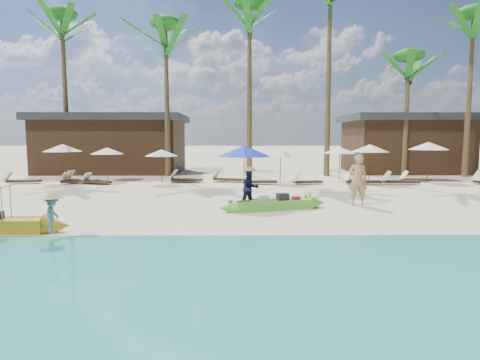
{
  "coord_description": "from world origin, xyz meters",
  "views": [
    {
      "loc": [
        1.3,
        -12.9,
        2.58
      ],
      "look_at": [
        1.42,
        2.0,
        1.01
      ],
      "focal_mm": 30.0,
      "sensor_mm": 36.0,
      "label": 1
    }
  ],
  "objects": [
    {
      "name": "ground",
      "position": [
        0.0,
        0.0,
        0.0
      ],
      "size": [
        240.0,
        240.0,
        0.0
      ],
      "primitive_type": "plane",
      "color": "#FDE5BB",
      "rests_on": "ground"
    },
    {
      "name": "resort_parasol_6",
      "position": [
        3.8,
        9.95,
        1.7
      ],
      "size": [
        1.83,
        1.83,
        1.88
      ],
      "color": "#382316",
      "rests_on": "ground"
    },
    {
      "name": "blue_umbrella",
      "position": [
        1.59,
        2.63,
        2.08
      ],
      "size": [
        2.14,
        2.14,
        2.3
      ],
      "color": "#99999E",
      "rests_on": "ground"
    },
    {
      "name": "lounger_9_left",
      "position": [
        11.74,
        10.43,
        0.19
      ],
      "size": [
        1.71,
        0.61,
        0.57
      ],
      "rotation": [
        0.0,
        0.0,
        -0.06
      ],
      "color": "#382316",
      "rests_on": "ground"
    },
    {
      "name": "lounger_4_left",
      "position": [
        -7.6,
        9.77,
        0.22
      ],
      "size": [
        2.03,
        0.98,
        0.66
      ],
      "rotation": [
        0.0,
        0.0,
        -0.2
      ],
      "color": "#382316",
      "rests_on": "ground"
    },
    {
      "name": "lounger_4_right",
      "position": [
        -6.6,
        9.43,
        0.19
      ],
      "size": [
        1.72,
        0.98,
        0.56
      ],
      "rotation": [
        0.0,
        0.0,
        -0.31
      ],
      "color": "#382316",
      "rests_on": "ground"
    },
    {
      "name": "palm_3",
      "position": [
        -3.36,
        14.27,
        8.58
      ],
      "size": [
        2.08,
        2.08,
        10.52
      ],
      "color": "brown",
      "rests_on": "ground"
    },
    {
      "name": "palm_5",
      "position": [
        7.45,
        14.38,
        10.82
      ],
      "size": [
        2.08,
        2.08,
        13.6
      ],
      "color": "brown",
      "rests_on": "ground"
    },
    {
      "name": "pavilion_west",
      "position": [
        -8.0,
        17.5,
        2.19
      ],
      "size": [
        10.8,
        6.6,
        4.3
      ],
      "color": "#382316",
      "rests_on": "ground"
    },
    {
      "name": "tourist",
      "position": [
        5.93,
        2.27,
        0.98
      ],
      "size": [
        0.75,
        0.53,
        1.97
      ],
      "primitive_type": "imported",
      "rotation": [
        0.0,
        0.0,
        3.05
      ],
      "color": "tan",
      "rests_on": "ground"
    },
    {
      "name": "green_canoe",
      "position": [
        2.62,
        1.33,
        0.2
      ],
      "size": [
        4.48,
        1.6,
        0.58
      ],
      "rotation": [
        0.0,
        0.0,
        0.29
      ],
      "color": "#66E044",
      "rests_on": "ground"
    },
    {
      "name": "lounger_6_right",
      "position": [
        2.53,
        9.35,
        0.21
      ],
      "size": [
        1.87,
        0.67,
        0.63
      ],
      "rotation": [
        0.0,
        0.0,
        0.06
      ],
      "color": "#382316",
      "rests_on": "ground"
    },
    {
      "name": "lounger_8_left",
      "position": [
        10.29,
        9.11,
        0.22
      ],
      "size": [
        2.0,
        0.76,
        0.67
      ],
      "rotation": [
        0.0,
        0.0,
        -0.08
      ],
      "color": "#382316",
      "rests_on": "ground"
    },
    {
      "name": "resort_parasol_8",
      "position": [
        8.89,
        9.87,
        2.0
      ],
      "size": [
        2.15,
        2.15,
        2.22
      ],
      "color": "#382316",
      "rests_on": "ground"
    },
    {
      "name": "palm_2",
      "position": [
        -10.45,
        15.08,
        9.18
      ],
      "size": [
        2.08,
        2.08,
        11.33
      ],
      "color": "brown",
      "rests_on": "ground"
    },
    {
      "name": "lounger_3_right",
      "position": [
        -7.88,
        9.63,
        0.2
      ],
      "size": [
        1.81,
        1.01,
        0.59
      ],
      "rotation": [
        0.0,
        0.0,
        0.29
      ],
      "color": "#382316",
      "rests_on": "ground"
    },
    {
      "name": "vendor_yellow",
      "position": [
        -3.35,
        -2.9,
        0.66
      ],
      "size": [
        0.41,
        0.65,
        0.96
      ],
      "primitive_type": "imported",
      "rotation": [
        0.0,
        0.0,
        1.67
      ],
      "color": "gray",
      "rests_on": "ground"
    },
    {
      "name": "lounger_7_right",
      "position": [
        8.2,
        9.15,
        0.23
      ],
      "size": [
        2.03,
        0.78,
        0.67
      ],
      "rotation": [
        0.0,
        0.0,
        -0.09
      ],
      "color": "#382316",
      "rests_on": "ground"
    },
    {
      "name": "lounger_6_left",
      "position": [
        0.71,
        10.56,
        0.21
      ],
      "size": [
        1.95,
        1.16,
        0.63
      ],
      "rotation": [
        0.0,
        0.0,
        -0.33
      ],
      "color": "#382316",
      "rests_on": "ground"
    },
    {
      "name": "palm_4",
      "position": [
        2.15,
        14.01,
        9.45
      ],
      "size": [
        2.08,
        2.08,
        11.7
      ],
      "color": "brown",
      "rests_on": "ground"
    },
    {
      "name": "wet_sand_strip",
      "position": [
        0.0,
        -5.0,
        0.0
      ],
      "size": [
        240.0,
        4.5,
        0.01
      ],
      "primitive_type": "cube",
      "color": "tan",
      "rests_on": "ground"
    },
    {
      "name": "lounger_5_left",
      "position": [
        -1.74,
        10.39,
        0.21
      ],
      "size": [
        1.94,
        0.81,
        0.64
      ],
      "rotation": [
        0.0,
        0.0,
        -0.13
      ],
      "color": "#382316",
      "rests_on": "ground"
    },
    {
      "name": "resort_parasol_5",
      "position": [
        -2.96,
        9.84,
        1.74
      ],
      "size": [
        1.88,
        1.88,
        1.93
      ],
      "color": "#382316",
      "rests_on": "ground"
    },
    {
      "name": "palm_6",
      "position": [
        12.84,
        14.52,
        7.05
      ],
      "size": [
        2.08,
        2.08,
        8.51
      ],
      "color": "brown",
      "rests_on": "ground"
    },
    {
      "name": "resort_parasol_7",
      "position": [
        7.62,
        11.65,
        1.84
      ],
      "size": [
        1.98,
        1.98,
        2.04
      ],
      "color": "#382316",
      "rests_on": "ground"
    },
    {
      "name": "resort_parasol_4",
      "position": [
        -6.47,
        11.2,
        1.81
      ],
      "size": [
        1.95,
        1.95,
        2.01
      ],
      "color": "#382316",
      "rests_on": "ground"
    },
    {
      "name": "lounger_3_left",
      "position": [
        -10.9,
        9.74,
        0.21
      ],
      "size": [
        1.94,
        0.99,
        0.63
      ],
      "rotation": [
        0.0,
        0.0,
        0.23
      ],
      "color": "#382316",
      "rests_on": "ground"
    },
    {
      "name": "pavilion_east",
      "position": [
        14.0,
        17.5,
        2.2
      ],
      "size": [
        8.8,
        6.6,
        4.3
      ],
      "color": "#382316",
      "rests_on": "ground"
    },
    {
      "name": "palm_7",
      "position": [
        16.57,
        13.68,
        8.99
      ],
      "size": [
        2.08,
        2.08,
        11.08
      ],
      "color": "brown",
      "rests_on": "ground"
    },
    {
      "name": "vendor_green",
      "position": [
        1.78,
        1.71,
        0.73
      ],
      "size": [
        0.86,
        0.77,
        1.46
      ],
      "primitive_type": "imported",
      "rotation": [
        0.0,
        0.0,
        0.37
      ],
      "color": "#16183C",
      "rests_on": "ground"
    },
    {
      "name": "lounger_7_left",
      "position": [
        5.17,
        9.28,
        0.19
      ],
      "size": [
        1.75,
        0.89,
        0.57
      ],
      "rotation": [
        0.0,
        0.0,
        0.24
      ],
      "color": "#382316",
      "rests_on": "ground"
    },
    {
      "name": "resort_parasol_3",
      "position": [
        -8.74,
        10.3,
        2.01
      ],
      "size": [
        2.16,
        2.16,
        2.23
      ],
      "color": "#382316",
      "rests_on": "ground"
    },
    {
      "name": "resort_parasol_9",
      "position": [
        12.59,
        10.63,
        2.12
      ],
      "size": [
        2.28,
        2.28,
        2.35
      ],
      "color": "#382316",
      "rests_on": "ground"
    }
  ]
}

